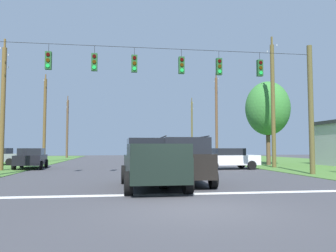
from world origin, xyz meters
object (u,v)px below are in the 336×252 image
pickup_truck (152,163)px  utility_pole_distant_right (45,119)px  utility_pole_far_right (216,117)px  overhead_signal_span (156,96)px  tree_roadside_right (268,109)px  utility_pole_near_left (192,127)px  distant_car_crossing_white (228,158)px  utility_pole_mid_right (273,104)px  suv_black (182,159)px  utility_pole_far_left (3,105)px  distant_car_oncoming (31,158)px  utility_pole_distant_left (67,127)px

pickup_truck → utility_pole_distant_right: 26.92m
utility_pole_far_right → overhead_signal_span: bearing=-114.5°
utility_pole_far_right → tree_roadside_right: utility_pole_far_right is taller
utility_pole_distant_right → utility_pole_near_left: bearing=37.6°
distant_car_crossing_white → utility_pole_mid_right: (4.14, 1.21, 4.23)m
suv_black → distant_car_crossing_white: size_ratio=1.11×
utility_pole_far_right → utility_pole_near_left: 13.73m
utility_pole_mid_right → utility_pole_far_left: (-19.95, -0.57, -0.53)m
utility_pole_far_right → utility_pole_near_left: (-0.08, 13.72, -0.47)m
utility_pole_distant_right → tree_roadside_right: bearing=-24.7°
tree_roadside_right → utility_pole_near_left: bearing=93.4°
suv_black → utility_pole_far_left: bearing=137.0°
utility_pole_far_left → utility_pole_distant_right: size_ratio=0.95×
suv_black → utility_pole_far_left: utility_pole_far_left is taller
utility_pole_mid_right → distant_car_oncoming: bearing=175.8°
distant_car_oncoming → utility_pole_mid_right: (18.48, -1.36, 4.23)m
pickup_truck → utility_pole_far_left: 14.88m
suv_black → utility_pole_mid_right: bearing=48.6°
utility_pole_far_right → utility_pole_far_left: utility_pole_far_right is taller
overhead_signal_span → pickup_truck: overhead_signal_span is taller
suv_black → distant_car_crossing_white: 10.63m
suv_black → utility_pole_near_left: (8.93, 38.97, 3.78)m
suv_black → utility_pole_near_left: 40.15m
distant_car_oncoming → utility_pole_far_right: bearing=36.3°
utility_pole_mid_right → utility_pole_far_left: 19.96m
distant_car_crossing_white → utility_pole_distant_left: utility_pole_distant_left is taller
suv_black → utility_pole_distant_left: (-10.62, 38.17, 3.56)m
utility_pole_far_left → suv_black: bearing=-43.0°
utility_pole_mid_right → utility_pole_near_left: 28.46m
distant_car_oncoming → utility_pole_distant_left: (-1.42, 26.31, 3.83)m
suv_black → utility_pole_near_left: bearing=77.1°
suv_black → utility_pole_distant_right: size_ratio=0.51×
distant_car_crossing_white → distant_car_oncoming: bearing=169.9°
distant_car_crossing_white → tree_roadside_right: 8.23m
suv_black → distant_car_oncoming: suv_black is taller
distant_car_oncoming → utility_pole_far_right: utility_pole_far_right is taller
distant_car_oncoming → utility_pole_distant_right: size_ratio=0.46×
utility_pole_near_left → utility_pole_distant_left: utility_pole_near_left is taller
utility_pole_distant_left → utility_pole_near_left: bearing=2.3°
pickup_truck → utility_pole_distant_left: (-9.18, 39.36, 3.65)m
utility_pole_mid_right → utility_pole_far_left: bearing=-178.4°
suv_black → tree_roadside_right: tree_roadside_right is taller
distant_car_crossing_white → utility_pole_distant_right: (-15.99, 14.45, 3.89)m
overhead_signal_span → distant_car_oncoming: bearing=136.9°
suv_black → utility_pole_distant_left: 39.78m
utility_pole_far_left → tree_roadside_right: (21.09, 4.02, 0.57)m
utility_pole_near_left → utility_pole_distant_left: size_ratio=1.02×
distant_car_oncoming → utility_pole_mid_right: utility_pole_mid_right is taller
utility_pole_distant_left → tree_roadside_right: (21.03, -24.21, 0.44)m
utility_pole_distant_right → utility_pole_distant_left: utility_pole_distant_right is taller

